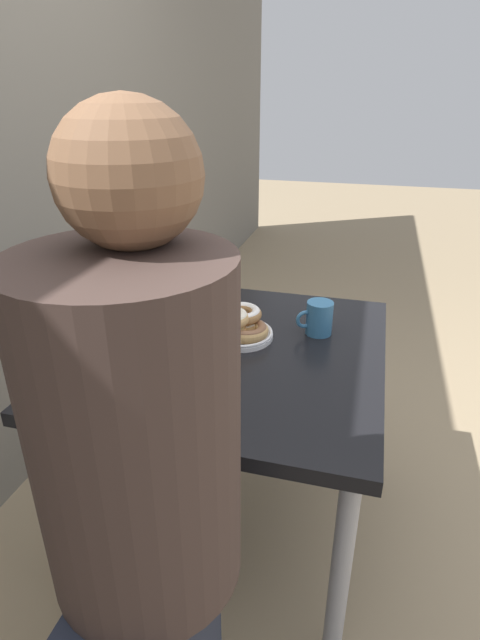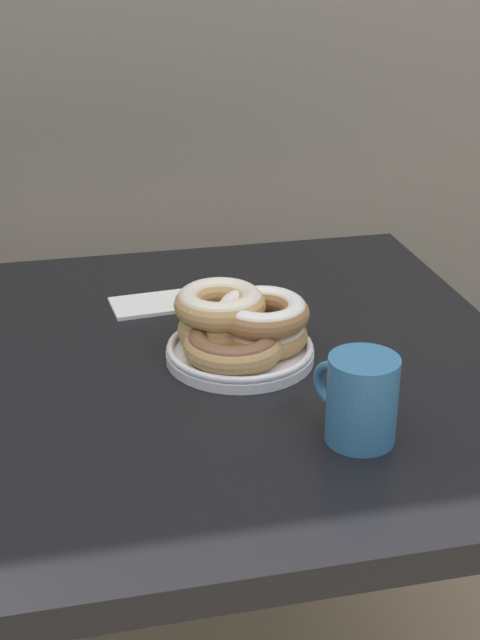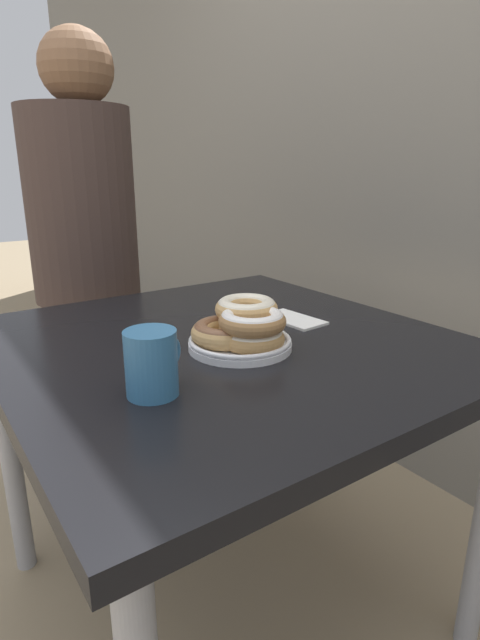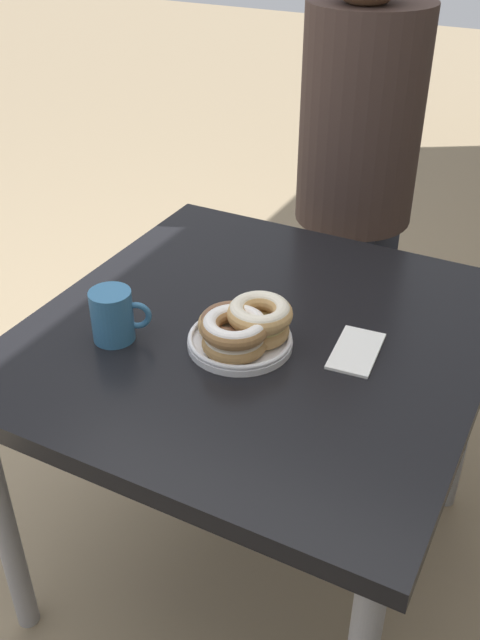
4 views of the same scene
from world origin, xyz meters
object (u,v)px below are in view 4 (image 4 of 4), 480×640
object	(u,v)px
napkin	(356,351)
dining_table	(258,359)
donut_plate	(243,328)
coffee_mug	(113,315)
person_figure	(357,179)

from	to	relation	value
napkin	dining_table	bearing A→B (deg)	-85.79
donut_plate	coffee_mug	size ratio (longest dim) A/B	2.01
donut_plate	person_figure	xyz separation A→B (m)	(-0.80, -0.05, 0.01)
donut_plate	person_figure	world-z (taller)	person_figure
donut_plate	coffee_mug	world-z (taller)	coffee_mug
donut_plate	napkin	xyz separation A→B (m)	(-0.08, 0.20, -0.04)
dining_table	donut_plate	bearing A→B (deg)	-0.14
coffee_mug	person_figure	distance (m)	0.91
donut_plate	person_figure	bearing A→B (deg)	-176.15
dining_table	donut_plate	distance (m)	0.14
dining_table	napkin	bearing A→B (deg)	94.21
donut_plate	napkin	world-z (taller)	donut_plate
dining_table	person_figure	world-z (taller)	person_figure
napkin	donut_plate	bearing A→B (deg)	-67.65
dining_table	donut_plate	xyz separation A→B (m)	(0.07, -0.00, 0.12)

